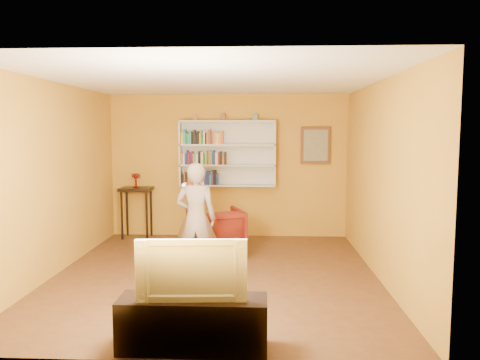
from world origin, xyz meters
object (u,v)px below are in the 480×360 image
(ruby_lustre, at_px, (136,177))
(television, at_px, (192,268))
(person, at_px, (196,218))
(bookshelf, at_px, (228,154))
(console_table, at_px, (136,196))
(tv_cabinet, at_px, (193,324))
(armchair, at_px, (216,232))

(ruby_lustre, distance_m, television, 4.84)
(television, bearing_deg, person, 93.60)
(person, xyz_separation_m, television, (0.30, -2.31, -0.02))
(person, bearing_deg, bookshelf, -96.14)
(bookshelf, distance_m, console_table, 1.90)
(television, bearing_deg, tv_cabinet, 176.33)
(ruby_lustre, height_order, person, person)
(ruby_lustre, relative_size, person, 0.17)
(armchair, bearing_deg, tv_cabinet, 72.45)
(armchair, height_order, television, television)
(ruby_lustre, height_order, television, ruby_lustre)
(ruby_lustre, bearing_deg, tv_cabinet, -68.88)
(armchair, distance_m, television, 3.30)
(console_table, height_order, television, television)
(armchair, height_order, tv_cabinet, armchair)
(console_table, distance_m, tv_cabinet, 4.86)
(tv_cabinet, distance_m, television, 0.53)
(ruby_lustre, xyz_separation_m, television, (1.74, -4.50, -0.37))
(console_table, relative_size, tv_cabinet, 0.70)
(tv_cabinet, bearing_deg, armchair, 91.95)
(ruby_lustre, relative_size, television, 0.27)
(ruby_lustre, xyz_separation_m, person, (1.44, -2.19, -0.36))
(armchair, distance_m, tv_cabinet, 3.28)
(ruby_lustre, relative_size, armchair, 0.31)
(console_table, height_order, person, person)
(bookshelf, relative_size, ruby_lustre, 6.74)
(bookshelf, relative_size, tv_cabinet, 1.31)
(bookshelf, relative_size, television, 1.81)
(armchair, bearing_deg, console_table, -56.43)
(ruby_lustre, height_order, armchair, ruby_lustre)
(console_table, xyz_separation_m, person, (1.44, -2.19, 0.00))
(bookshelf, xyz_separation_m, person, (-0.28, -2.35, -0.80))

